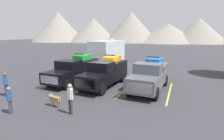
# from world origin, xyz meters

# --- Properties ---
(ground_plane) EXTENTS (240.00, 240.00, 0.00)m
(ground_plane) POSITION_xyz_m (0.00, 0.00, 0.00)
(ground_plane) COLOR #38383D
(pickup_truck_a) EXTENTS (2.49, 6.03, 2.53)m
(pickup_truck_a) POSITION_xyz_m (-3.39, 0.06, 1.15)
(pickup_truck_a) COLOR black
(pickup_truck_a) RESTS_ON ground
(pickup_truck_b) EXTENTS (2.40, 6.00, 2.57)m
(pickup_truck_b) POSITION_xyz_m (-0.21, -0.16, 1.19)
(pickup_truck_b) COLOR black
(pickup_truck_b) RESTS_ON ground
(pickup_truck_c) EXTENTS (2.49, 5.86, 2.54)m
(pickup_truck_c) POSITION_xyz_m (3.49, 0.08, 1.20)
(pickup_truck_c) COLOR #595B60
(pickup_truck_c) RESTS_ON ground
(lot_stripe_a) EXTENTS (0.12, 5.50, 0.01)m
(lot_stripe_a) POSITION_xyz_m (-5.02, -0.16, 0.00)
(lot_stripe_a) COLOR gold
(lot_stripe_a) RESTS_ON ground
(lot_stripe_b) EXTENTS (0.12, 5.50, 0.01)m
(lot_stripe_b) POSITION_xyz_m (-1.67, -0.16, 0.00)
(lot_stripe_b) COLOR gold
(lot_stripe_b) RESTS_ON ground
(lot_stripe_c) EXTENTS (0.12, 5.50, 0.01)m
(lot_stripe_c) POSITION_xyz_m (1.67, -0.16, 0.00)
(lot_stripe_c) COLOR gold
(lot_stripe_c) RESTS_ON ground
(lot_stripe_d) EXTENTS (0.12, 5.50, 0.01)m
(lot_stripe_d) POSITION_xyz_m (5.02, -0.16, 0.00)
(lot_stripe_d) COLOR gold
(lot_stripe_d) RESTS_ON ground
(camper_trailer_a) EXTENTS (2.91, 7.68, 3.75)m
(camper_trailer_a) POSITION_xyz_m (-3.77, 8.93, 1.98)
(camper_trailer_a) COLOR silver
(camper_trailer_a) RESTS_ON ground
(person_a) EXTENTS (0.23, 0.38, 1.71)m
(person_a) POSITION_xyz_m (-5.72, -5.12, 0.98)
(person_a) COLOR navy
(person_a) RESTS_ON ground
(person_b) EXTENTS (0.24, 0.32, 1.53)m
(person_b) POSITION_xyz_m (-2.93, -7.14, 0.88)
(person_b) COLOR #3F3F42
(person_b) RESTS_ON ground
(person_c) EXTENTS (0.37, 0.27, 1.72)m
(person_c) POSITION_xyz_m (0.22, -6.00, 0.99)
(person_c) COLOR #3F3F42
(person_c) RESTS_ON ground
(dog) EXTENTS (1.00, 0.40, 0.77)m
(dog) POSITION_xyz_m (-1.38, -5.44, 0.51)
(dog) COLOR olive
(dog) RESTS_ON ground
(mountain_ridge) EXTENTS (162.88, 40.91, 16.91)m
(mountain_ridge) POSITION_xyz_m (-0.87, 80.51, 6.84)
(mountain_ridge) COLOR gray
(mountain_ridge) RESTS_ON ground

